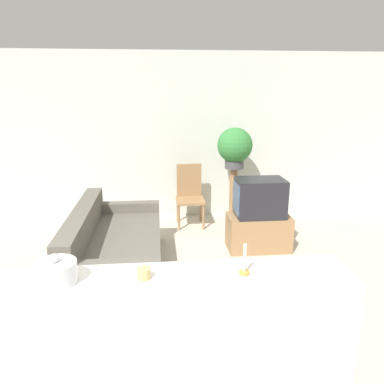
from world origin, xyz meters
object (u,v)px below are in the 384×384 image
object	(u,v)px
wooden_chair	(190,193)
decorative_bowl	(56,272)
television	(260,198)
potted_plant	(235,146)
couch	(115,251)

from	to	relation	value
wooden_chair	decorative_bowl	xyz separation A→B (m)	(-1.13, -3.57, 0.53)
television	decorative_bowl	size ratio (longest dim) A/B	2.50
wooden_chair	decorative_bowl	world-z (taller)	decorative_bowl
decorative_bowl	potted_plant	bearing A→B (deg)	62.50
couch	wooden_chair	world-z (taller)	wooden_chair
television	wooden_chair	xyz separation A→B (m)	(-0.84, 1.06, -0.21)
television	decorative_bowl	world-z (taller)	decorative_bowl
wooden_chair	decorative_bowl	bearing A→B (deg)	-107.62
couch	potted_plant	distance (m)	2.51
couch	decorative_bowl	xyz separation A→B (m)	(-0.11, -1.97, 0.76)
television	potted_plant	size ratio (longest dim) A/B	1.02
wooden_chair	potted_plant	xyz separation A→B (m)	(0.69, -0.06, 0.74)
wooden_chair	potted_plant	world-z (taller)	potted_plant
couch	wooden_chair	xyz separation A→B (m)	(1.02, 1.61, 0.23)
television	wooden_chair	size ratio (longest dim) A/B	0.67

